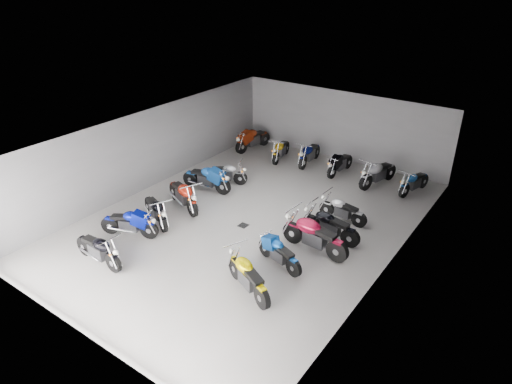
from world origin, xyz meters
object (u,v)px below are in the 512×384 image
(motorcycle_left_d, at_px, (183,195))
(motorcycle_back_e, at_px, (378,173))
(motorcycle_right_d, at_px, (314,236))
(drain_grate, at_px, (243,225))
(motorcycle_left_f, at_px, (226,173))
(motorcycle_right_e, at_px, (330,225))
(motorcycle_left_e, at_px, (207,179))
(motorcycle_back_f, at_px, (414,182))
(motorcycle_right_f, at_px, (342,210))
(motorcycle_left_b, at_px, (130,223))
(motorcycle_left_c, at_px, (156,210))
(motorcycle_right_c, at_px, (279,253))
(motorcycle_back_b, at_px, (281,150))
(motorcycle_back_c, at_px, (309,154))
(motorcycle_right_b, at_px, (248,276))
(motorcycle_left_a, at_px, (98,249))
(motorcycle_back_d, at_px, (340,163))
(motorcycle_back_a, at_px, (253,139))

(motorcycle_left_d, distance_m, motorcycle_back_e, 7.96)
(motorcycle_left_d, relative_size, motorcycle_right_d, 0.90)
(drain_grate, bearing_deg, motorcycle_left_d, -174.53)
(motorcycle_left_f, distance_m, motorcycle_right_e, 5.66)
(motorcycle_left_d, bearing_deg, motorcycle_right_d, 115.22)
(motorcycle_right_d, bearing_deg, motorcycle_back_e, 6.28)
(motorcycle_left_e, xyz_separation_m, motorcycle_back_f, (6.84, 4.62, -0.06))
(motorcycle_left_d, xyz_separation_m, motorcycle_back_e, (5.14, 6.08, -0.00))
(motorcycle_right_d, xyz_separation_m, motorcycle_right_f, (-0.11, 2.27, -0.13))
(drain_grate, height_order, motorcycle_left_b, motorcycle_left_b)
(motorcycle_left_c, height_order, motorcycle_right_c, motorcycle_left_c)
(motorcycle_left_f, height_order, motorcycle_back_b, motorcycle_back_b)
(motorcycle_left_d, height_order, motorcycle_back_c, motorcycle_left_d)
(drain_grate, distance_m, motorcycle_right_c, 2.63)
(drain_grate, height_order, motorcycle_right_b, motorcycle_right_b)
(motorcycle_left_b, bearing_deg, motorcycle_left_f, 157.12)
(motorcycle_right_b, bearing_deg, motorcycle_back_e, 22.31)
(motorcycle_left_e, relative_size, motorcycle_back_c, 1.03)
(motorcycle_back_c, bearing_deg, motorcycle_right_e, 119.84)
(motorcycle_left_a, relative_size, motorcycle_left_b, 1.08)
(motorcycle_left_a, xyz_separation_m, motorcycle_right_b, (4.48, 1.55, 0.01))
(motorcycle_right_e, bearing_deg, motorcycle_right_c, 168.26)
(drain_grate, relative_size, motorcycle_back_e, 0.14)
(motorcycle_right_b, height_order, motorcycle_back_f, motorcycle_right_b)
(motorcycle_right_b, bearing_deg, motorcycle_right_e, 15.34)
(motorcycle_left_f, bearing_deg, motorcycle_back_d, 114.00)
(motorcycle_left_b, distance_m, motorcycle_back_d, 9.37)
(motorcycle_back_f, bearing_deg, motorcycle_left_f, 42.97)
(motorcycle_left_c, bearing_deg, drain_grate, 145.93)
(motorcycle_left_a, height_order, motorcycle_back_f, motorcycle_left_a)
(motorcycle_left_b, relative_size, motorcycle_right_f, 1.05)
(motorcycle_left_f, height_order, motorcycle_right_f, motorcycle_left_f)
(motorcycle_left_e, bearing_deg, motorcycle_left_c, -3.92)
(motorcycle_right_d, bearing_deg, motorcycle_back_d, 22.68)
(motorcycle_back_a, bearing_deg, motorcycle_back_e, -173.64)
(drain_grate, height_order, motorcycle_right_d, motorcycle_right_d)
(motorcycle_back_c, bearing_deg, motorcycle_back_b, 6.50)
(motorcycle_left_d, bearing_deg, motorcycle_right_c, 100.66)
(motorcycle_left_c, bearing_deg, motorcycle_back_d, -179.60)
(motorcycle_left_a, xyz_separation_m, motorcycle_back_e, (4.77, 10.17, 0.04))
(motorcycle_right_e, height_order, motorcycle_back_e, motorcycle_back_e)
(motorcycle_right_e, relative_size, motorcycle_back_e, 0.96)
(motorcycle_left_f, relative_size, motorcycle_back_e, 0.81)
(motorcycle_right_c, bearing_deg, motorcycle_left_a, 141.04)
(drain_grate, xyz_separation_m, motorcycle_back_f, (3.99, 6.00, 0.46))
(motorcycle_left_f, bearing_deg, motorcycle_right_f, 66.77)
(motorcycle_left_d, relative_size, motorcycle_left_f, 1.21)
(motorcycle_left_f, relative_size, motorcycle_back_d, 0.90)
(motorcycle_left_d, distance_m, motorcycle_right_f, 5.84)
(motorcycle_left_f, relative_size, motorcycle_back_c, 0.84)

